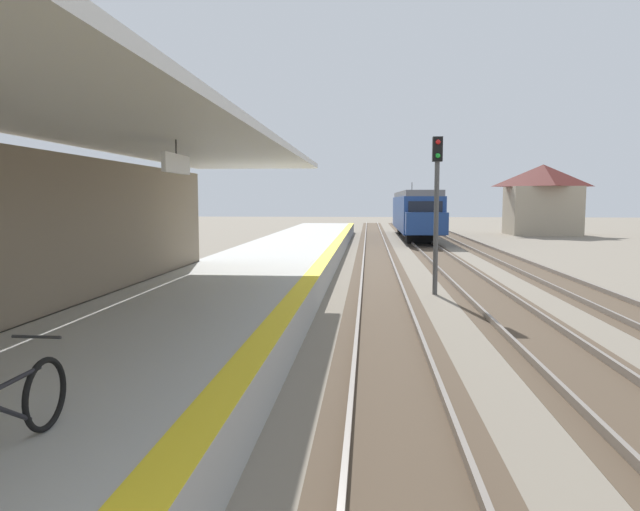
{
  "coord_description": "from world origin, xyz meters",
  "views": [
    {
      "loc": [
        1.43,
        -0.63,
        3.13
      ],
      "look_at": [
        0.52,
        10.08,
        2.1
      ],
      "focal_mm": 32.33,
      "sensor_mm": 36.0,
      "label": 1
    }
  ],
  "objects_px": {
    "bicycle_beside_commuter": "(9,412)",
    "distant_trackside_house": "(542,198)",
    "approaching_train": "(415,212)",
    "rail_signal_post": "(437,199)"
  },
  "relations": [
    {
      "from": "bicycle_beside_commuter",
      "to": "distant_trackside_house",
      "type": "xyz_separation_m",
      "value": [
        18.96,
        49.82,
        2.04
      ]
    },
    {
      "from": "rail_signal_post",
      "to": "bicycle_beside_commuter",
      "type": "bearing_deg",
      "value": -109.96
    },
    {
      "from": "approaching_train",
      "to": "rail_signal_post",
      "type": "distance_m",
      "value": 29.36
    },
    {
      "from": "approaching_train",
      "to": "distant_trackside_house",
      "type": "distance_m",
      "value": 13.37
    },
    {
      "from": "bicycle_beside_commuter",
      "to": "distant_trackside_house",
      "type": "relative_size",
      "value": 0.28
    },
    {
      "from": "rail_signal_post",
      "to": "approaching_train",
      "type": "bearing_deg",
      "value": 86.78
    },
    {
      "from": "approaching_train",
      "to": "rail_signal_post",
      "type": "xyz_separation_m",
      "value": [
        -1.65,
        -29.3,
        1.02
      ]
    },
    {
      "from": "bicycle_beside_commuter",
      "to": "rail_signal_post",
      "type": "xyz_separation_m",
      "value": [
        5.34,
        14.69,
        1.9
      ]
    },
    {
      "from": "approaching_train",
      "to": "rail_signal_post",
      "type": "bearing_deg",
      "value": -93.22
    },
    {
      "from": "bicycle_beside_commuter",
      "to": "rail_signal_post",
      "type": "relative_size",
      "value": 0.35
    }
  ]
}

